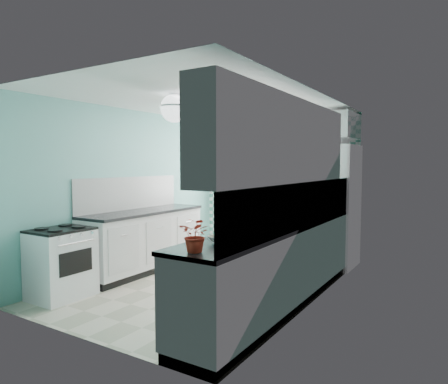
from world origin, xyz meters
The scene contains 26 objects.
floor centered at (0.00, 0.00, -0.01)m, with size 3.00×4.40×0.02m, color beige.
ceiling centered at (0.00, 0.00, 2.51)m, with size 3.00×4.40×0.02m, color white.
wall_back centered at (0.00, 2.21, 1.25)m, with size 3.00×0.02×2.50m, color #72BBB3.
wall_front centered at (0.00, -2.21, 1.25)m, with size 3.00×0.02×2.50m, color #72BBB3.
wall_left centered at (-1.51, 0.00, 1.25)m, with size 0.02×4.40×2.50m, color #72BBB3.
wall_right centered at (1.51, 0.00, 1.25)m, with size 0.02×4.40×2.50m, color #72BBB3.
accent_wall centered at (0.00, 2.19, 1.25)m, with size 3.00×0.01×2.50m, color teal.
window centered at (-0.35, 2.16, 1.55)m, with size 1.04×0.05×1.44m.
backsplash_right centered at (1.49, -0.40, 1.20)m, with size 0.02×3.60×0.51m, color white.
backsplash_left centered at (-1.49, -0.07, 1.20)m, with size 0.02×2.15×0.51m, color white.
upper_cabinets_right centered at (1.33, -0.60, 1.90)m, with size 0.33×3.20×0.90m, color silver.
upper_cabinet_fridge centered at (1.30, 1.83, 2.25)m, with size 0.40×0.74×0.40m, color silver.
ceiling_light centered at (0.00, -0.80, 2.32)m, with size 0.34×0.34×0.35m.
base_cabinets_right centered at (1.20, -0.40, 0.45)m, with size 0.60×3.60×0.90m, color white.
countertop_right centered at (1.19, -0.40, 0.92)m, with size 0.63×3.60×0.04m, color black.
base_cabinets_left centered at (-1.20, -0.07, 0.45)m, with size 0.60×2.15×0.90m, color white.
countertop_left centered at (-1.19, -0.07, 0.92)m, with size 0.63×2.15×0.04m, color black.
fridge centered at (1.11, 1.78, 0.98)m, with size 0.85×0.84×1.95m.
stove centered at (-1.20, -1.55, 0.44)m, with size 0.56×0.70×0.84m.
sink centered at (1.20, 0.65, 0.93)m, with size 0.48×0.41×0.53m.
rug centered at (0.21, -0.07, 0.01)m, with size 0.74×1.05×0.02m, color #650410.
dish_towel centered at (0.89, 0.13, 0.48)m, with size 0.02×0.26×0.38m, color #67B9B2.
fruit_bowl centered at (1.20, -1.60, 0.98)m, with size 0.28×0.28×0.07m, color white.
potted_plant centered at (1.20, -2.03, 1.08)m, with size 0.26×0.22×0.28m, color #AE1D1A.
soap_bottle centered at (1.25, 0.76, 1.04)m, with size 0.09×0.10×0.21m, color #8CA7B6.
microwave centered at (1.11, 1.78, 2.11)m, with size 0.57×0.39×0.32m, color silver.
Camera 1 is at (3.06, -4.61, 1.65)m, focal length 32.00 mm.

